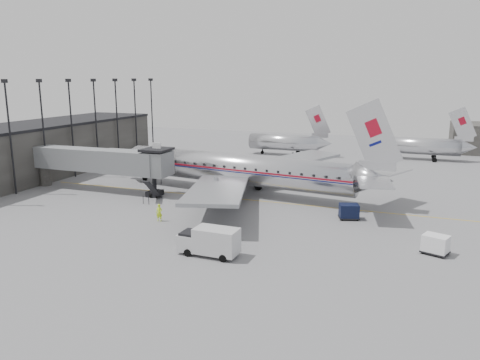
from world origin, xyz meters
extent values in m
plane|color=slate|center=(0.00, 0.00, 0.00)|extent=(160.00, 160.00, 0.00)
cube|color=#32302E|center=(-34.00, 10.00, 4.00)|extent=(12.00, 46.00, 8.00)
cube|color=gold|center=(3.00, 6.00, 0.01)|extent=(60.00, 0.15, 0.01)
cube|color=slate|center=(-22.00, 3.60, 4.30)|extent=(12.00, 2.80, 3.00)
cube|color=slate|center=(-13.00, 3.60, 4.30)|extent=(8.00, 3.00, 3.10)
cube|color=slate|center=(-9.00, 4.00, 4.30)|extent=(3.20, 3.60, 3.20)
cube|color=black|center=(-9.00, 4.00, 6.20)|extent=(3.40, 3.80, 0.30)
cube|color=white|center=(-9.00, 4.00, 6.70)|extent=(1.20, 0.15, 0.80)
cylinder|color=black|center=(-9.30, 3.60, 1.40)|extent=(0.56, 0.56, 2.80)
cube|color=black|center=(-9.30, 3.60, 0.35)|extent=(1.60, 2.20, 0.70)
cylinder|color=black|center=(-9.30, 2.60, 0.30)|extent=(0.30, 0.60, 0.60)
cylinder|color=black|center=(-9.30, 4.60, 0.30)|extent=(0.30, 0.60, 0.60)
cylinder|color=#32302E|center=(-27.50, 3.60, 1.40)|extent=(1.60, 1.60, 2.80)
cube|color=black|center=(-8.20, 1.30, 1.50)|extent=(0.90, 3.20, 2.90)
cylinder|color=black|center=(-27.50, -2.00, 7.50)|extent=(0.24, 0.24, 15.00)
cube|color=black|center=(-27.50, -2.00, 15.00)|extent=(0.90, 0.25, 0.50)
cylinder|color=black|center=(-27.50, 4.00, 7.50)|extent=(0.24, 0.24, 15.00)
cube|color=black|center=(-27.50, 4.00, 15.00)|extent=(0.90, 0.25, 0.50)
cylinder|color=black|center=(-27.50, 10.00, 7.50)|extent=(0.24, 0.24, 15.00)
cube|color=black|center=(-27.50, 10.00, 15.00)|extent=(0.90, 0.25, 0.50)
cylinder|color=black|center=(-27.50, 16.00, 7.50)|extent=(0.24, 0.24, 15.00)
cube|color=black|center=(-27.50, 16.00, 15.00)|extent=(0.90, 0.25, 0.50)
cylinder|color=black|center=(-27.50, 22.00, 7.50)|extent=(0.24, 0.24, 15.00)
cube|color=black|center=(-27.50, 22.00, 15.00)|extent=(0.90, 0.25, 0.50)
cylinder|color=black|center=(-27.50, 28.00, 7.50)|extent=(0.24, 0.24, 15.00)
cube|color=black|center=(-27.50, 28.00, 15.00)|extent=(0.90, 0.25, 0.50)
cylinder|color=black|center=(-27.50, 34.00, 7.50)|extent=(0.24, 0.24, 15.00)
cube|color=black|center=(-27.50, 34.00, 15.00)|extent=(0.90, 0.25, 0.50)
cylinder|color=silver|center=(-2.00, 42.00, 2.60)|extent=(14.00, 3.20, 3.20)
cube|color=silver|center=(4.80, 42.00, 7.00)|extent=(5.17, 0.26, 6.52)
cylinder|color=black|center=(-6.50, 42.00, 0.50)|extent=(0.24, 0.24, 1.00)
cylinder|color=silver|center=(24.00, 46.00, 2.60)|extent=(14.00, 3.20, 3.20)
cube|color=silver|center=(30.80, 46.00, 7.00)|extent=(5.17, 0.26, 6.52)
cylinder|color=black|center=(19.50, 46.00, 0.50)|extent=(0.24, 0.24, 1.00)
cylinder|color=silver|center=(0.00, 9.00, 3.34)|extent=(33.63, 8.54, 4.12)
cone|color=silver|center=(-18.19, 11.45, 3.34)|extent=(3.86, 4.53, 4.12)
cone|color=silver|center=(18.52, 6.50, 3.78)|extent=(4.93, 4.47, 3.91)
cube|color=maroon|center=(0.00, 9.00, 3.62)|extent=(33.63, 8.59, 0.20)
cube|color=#0A0E58|center=(0.00, 9.00, 3.36)|extent=(33.63, 8.59, 0.11)
cube|color=silver|center=(18.19, 6.55, 8.90)|extent=(6.81, 1.24, 8.55)
cube|color=gray|center=(4.65, 18.48, 3.00)|extent=(14.55, 18.36, 1.32)
cube|color=gray|center=(1.97, -1.37, 3.00)|extent=(10.87, 18.80, 1.32)
cylinder|color=gray|center=(1.32, 14.66, 1.61)|extent=(4.06, 2.82, 2.34)
cylinder|color=gray|center=(-0.22, 3.19, 1.61)|extent=(4.06, 2.82, 2.34)
cylinder|color=black|center=(-15.44, 11.08, 0.72)|extent=(0.22, 0.22, 1.45)
cylinder|color=black|center=(2.59, 11.57, 0.78)|extent=(0.29, 0.29, 1.56)
cylinder|color=black|center=(2.59, 11.57, 0.50)|extent=(1.15, 0.53, 1.11)
cylinder|color=black|center=(1.82, 5.84, 0.78)|extent=(0.29, 0.29, 1.56)
cylinder|color=black|center=(1.82, 5.84, 0.50)|extent=(1.15, 0.53, 1.11)
cube|color=#BDBDBF|center=(6.89, -13.33, 1.44)|extent=(3.91, 2.26, 2.24)
cube|color=#BDBDBF|center=(4.22, -13.25, 1.02)|extent=(1.77, 2.08, 1.50)
cube|color=black|center=(4.22, -13.25, 1.66)|extent=(1.34, 1.86, 0.64)
cylinder|color=black|center=(4.51, -14.22, 0.34)|extent=(0.69, 0.29, 0.68)
cylinder|color=black|center=(4.57, -12.30, 0.34)|extent=(0.69, 0.29, 0.68)
cylinder|color=black|center=(7.93, -14.33, 0.34)|extent=(0.69, 0.29, 0.68)
cylinder|color=black|center=(7.99, -12.40, 0.34)|extent=(0.69, 0.29, 0.68)
cube|color=black|center=(16.34, 2.00, 0.98)|extent=(2.44, 2.10, 1.45)
cube|color=black|center=(16.34, 2.00, 0.21)|extent=(2.57, 2.23, 0.12)
cylinder|color=black|center=(15.74, 1.16, 0.16)|extent=(0.33, 0.21, 0.31)
cylinder|color=black|center=(17.32, 1.66, 0.16)|extent=(0.33, 0.21, 0.31)
cylinder|color=black|center=(15.37, 2.34, 0.16)|extent=(0.33, 0.21, 0.31)
cylinder|color=black|center=(16.94, 2.84, 0.16)|extent=(0.33, 0.21, 0.31)
cube|color=white|center=(25.00, -5.99, 1.00)|extent=(2.54, 2.23, 1.48)
cube|color=black|center=(25.00, -5.99, 0.21)|extent=(2.67, 2.37, 0.13)
cylinder|color=black|center=(23.98, -6.28, 0.16)|extent=(0.34, 0.23, 0.32)
cylinder|color=black|center=(25.56, -6.89, 0.16)|extent=(0.34, 0.23, 0.32)
cylinder|color=black|center=(24.44, -5.10, 0.16)|extent=(0.34, 0.23, 0.32)
cylinder|color=black|center=(26.02, -5.70, 0.16)|extent=(0.34, 0.23, 0.32)
imported|color=#CAF71D|center=(-3.07, -6.00, 0.96)|extent=(0.77, 0.58, 1.92)
camera|label=1|loc=(22.36, -49.06, 15.49)|focal=35.00mm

